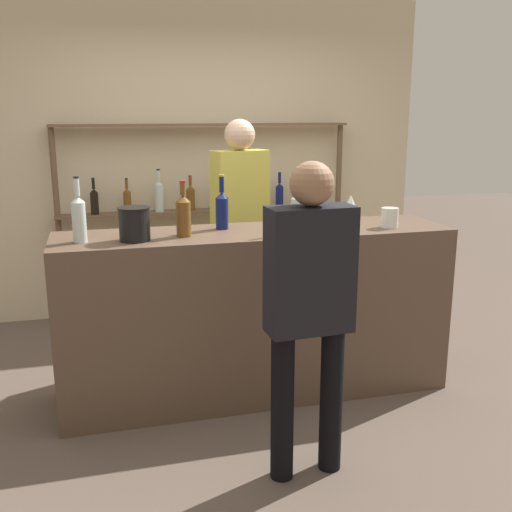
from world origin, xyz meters
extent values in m
plane|color=brown|center=(0.00, 0.00, 0.00)|extent=(16.00, 16.00, 0.00)
cube|color=brown|center=(0.00, 0.00, 0.54)|extent=(2.47, 0.60, 1.08)
cube|color=beige|center=(0.00, 1.90, 1.40)|extent=(4.07, 0.12, 2.80)
cylinder|color=brown|center=(-1.27, 1.72, 0.85)|extent=(0.05, 0.05, 1.70)
cylinder|color=brown|center=(1.27, 1.72, 0.85)|extent=(0.05, 0.05, 1.70)
cube|color=brown|center=(0.00, 1.72, 1.69)|extent=(2.59, 0.18, 0.02)
cube|color=brown|center=(0.00, 1.72, 0.93)|extent=(2.59, 0.18, 0.02)
cylinder|color=black|center=(-0.96, 1.72, 1.04)|extent=(0.07, 0.07, 0.19)
cone|color=black|center=(-0.96, 1.72, 1.14)|extent=(0.07, 0.07, 0.03)
cylinder|color=black|center=(-0.96, 1.72, 1.20)|extent=(0.03, 0.03, 0.08)
cylinder|color=black|center=(-0.96, 1.72, 1.25)|extent=(0.03, 0.03, 0.01)
cylinder|color=brown|center=(-0.69, 1.72, 1.03)|extent=(0.07, 0.07, 0.18)
cone|color=brown|center=(-0.69, 1.72, 1.14)|extent=(0.07, 0.07, 0.03)
cylinder|color=brown|center=(-0.69, 1.72, 1.19)|extent=(0.02, 0.02, 0.08)
cylinder|color=black|center=(-0.69, 1.72, 1.24)|extent=(0.03, 0.03, 0.01)
cylinder|color=silver|center=(-0.41, 1.72, 1.06)|extent=(0.08, 0.08, 0.23)
cone|color=silver|center=(-0.41, 1.72, 1.19)|extent=(0.08, 0.08, 0.03)
cylinder|color=silver|center=(-0.41, 1.72, 1.26)|extent=(0.03, 0.03, 0.09)
cylinder|color=black|center=(-0.41, 1.72, 1.31)|extent=(0.03, 0.03, 0.01)
cylinder|color=brown|center=(-0.14, 1.72, 1.04)|extent=(0.07, 0.07, 0.19)
cone|color=brown|center=(-0.14, 1.72, 1.15)|extent=(0.07, 0.07, 0.03)
cylinder|color=brown|center=(-0.14, 1.72, 1.20)|extent=(0.03, 0.03, 0.08)
cylinder|color=maroon|center=(-0.14, 1.72, 1.25)|extent=(0.03, 0.03, 0.01)
cylinder|color=#0F1956|center=(0.14, 1.72, 1.04)|extent=(0.07, 0.07, 0.19)
cone|color=#0F1956|center=(0.14, 1.72, 1.14)|extent=(0.07, 0.07, 0.03)
cylinder|color=#0F1956|center=(0.14, 1.72, 1.20)|extent=(0.03, 0.03, 0.08)
cylinder|color=black|center=(0.14, 1.72, 1.25)|extent=(0.03, 0.03, 0.01)
cylinder|color=brown|center=(0.41, 1.72, 1.06)|extent=(0.08, 0.08, 0.23)
cone|color=brown|center=(0.41, 1.72, 1.19)|extent=(0.08, 0.08, 0.04)
cylinder|color=brown|center=(0.41, 1.72, 1.25)|extent=(0.03, 0.03, 0.08)
cylinder|color=maroon|center=(0.41, 1.72, 1.29)|extent=(0.03, 0.03, 0.01)
cylinder|color=#0F1956|center=(0.69, 1.72, 1.03)|extent=(0.07, 0.07, 0.18)
cone|color=#0F1956|center=(0.69, 1.72, 1.14)|extent=(0.07, 0.07, 0.03)
cylinder|color=#0F1956|center=(0.69, 1.72, 1.20)|extent=(0.03, 0.03, 0.09)
cylinder|color=black|center=(0.69, 1.72, 1.25)|extent=(0.03, 0.03, 0.01)
cylinder|color=black|center=(0.96, 1.72, 1.03)|extent=(0.08, 0.08, 0.18)
cone|color=black|center=(0.96, 1.72, 1.14)|extent=(0.08, 0.08, 0.04)
cylinder|color=black|center=(0.96, 1.72, 1.20)|extent=(0.03, 0.03, 0.08)
cylinder|color=gold|center=(0.96, 1.72, 1.24)|extent=(0.03, 0.03, 0.01)
cylinder|color=silver|center=(-1.05, -0.06, 1.20)|extent=(0.08, 0.08, 0.23)
cone|color=silver|center=(-1.05, -0.06, 1.33)|extent=(0.08, 0.08, 0.04)
cylinder|color=silver|center=(-1.05, -0.06, 1.39)|extent=(0.03, 0.03, 0.10)
cylinder|color=#232328|center=(-1.05, -0.06, 1.45)|extent=(0.03, 0.03, 0.01)
cylinder|color=silver|center=(0.22, -0.13, 1.19)|extent=(0.08, 0.08, 0.21)
cone|color=silver|center=(0.22, -0.13, 1.31)|extent=(0.08, 0.08, 0.04)
cylinder|color=silver|center=(0.22, -0.13, 1.37)|extent=(0.03, 0.03, 0.08)
cylinder|color=#232328|center=(0.22, -0.13, 1.41)|extent=(0.03, 0.03, 0.01)
cylinder|color=#0F1956|center=(-0.19, 0.11, 1.18)|extent=(0.08, 0.08, 0.20)
cone|color=#0F1956|center=(-0.19, 0.11, 1.29)|extent=(0.08, 0.08, 0.04)
cylinder|color=#0F1956|center=(-0.19, 0.11, 1.36)|extent=(0.03, 0.03, 0.10)
cylinder|color=gold|center=(-0.19, 0.11, 1.42)|extent=(0.03, 0.03, 0.01)
cylinder|color=brown|center=(-0.46, -0.06, 1.18)|extent=(0.09, 0.09, 0.21)
cone|color=brown|center=(-0.46, -0.06, 1.31)|extent=(0.09, 0.09, 0.04)
cylinder|color=brown|center=(-0.46, -0.06, 1.36)|extent=(0.03, 0.03, 0.07)
cylinder|color=maroon|center=(-0.46, -0.06, 1.41)|extent=(0.03, 0.03, 0.01)
cylinder|color=silver|center=(0.71, 0.18, 1.08)|extent=(0.06, 0.06, 0.00)
cylinder|color=silver|center=(0.71, 0.18, 1.13)|extent=(0.01, 0.01, 0.09)
cone|color=silver|center=(0.71, 0.18, 1.22)|extent=(0.07, 0.07, 0.08)
cylinder|color=black|center=(-0.75, -0.10, 1.17)|extent=(0.18, 0.18, 0.19)
cylinder|color=black|center=(-0.75, -0.10, 1.27)|extent=(0.19, 0.19, 0.01)
cylinder|color=silver|center=(0.85, -0.12, 1.14)|extent=(0.11, 0.11, 0.13)
sphere|color=tan|center=(0.82, -0.09, 1.12)|extent=(0.02, 0.02, 0.02)
sphere|color=tan|center=(0.85, -0.12, 1.10)|extent=(0.02, 0.02, 0.02)
sphere|color=tan|center=(0.87, -0.10, 1.12)|extent=(0.02, 0.02, 0.02)
sphere|color=tan|center=(0.85, -0.08, 1.11)|extent=(0.02, 0.02, 0.02)
sphere|color=tan|center=(0.84, -0.10, 1.13)|extent=(0.02, 0.02, 0.02)
sphere|color=tan|center=(0.88, -0.10, 1.10)|extent=(0.02, 0.02, 0.02)
cylinder|color=brown|center=(-0.02, 0.84, 0.42)|extent=(0.12, 0.12, 0.85)
cylinder|color=brown|center=(0.24, 0.91, 0.42)|extent=(0.12, 0.12, 0.85)
cube|color=#D1C64C|center=(0.11, 0.88, 1.18)|extent=(0.46, 0.29, 0.67)
sphere|color=#DBB293|center=(0.11, 0.88, 1.63)|extent=(0.23, 0.23, 0.23)
cylinder|color=black|center=(0.14, -0.95, 0.38)|extent=(0.12, 0.12, 0.77)
cylinder|color=black|center=(-0.12, -0.96, 0.38)|extent=(0.12, 0.12, 0.77)
cube|color=black|center=(0.01, -0.95, 1.07)|extent=(0.42, 0.20, 0.61)
sphere|color=#936B4C|center=(0.01, -0.95, 1.48)|extent=(0.21, 0.21, 0.21)
camera|label=1|loc=(-0.95, -3.52, 1.81)|focal=42.00mm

